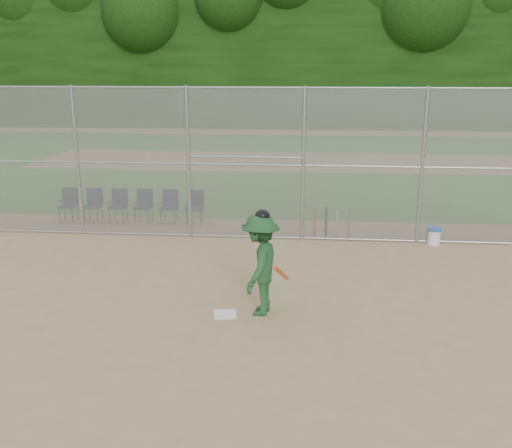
# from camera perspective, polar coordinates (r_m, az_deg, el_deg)

# --- Properties ---
(ground) EXTENTS (100.00, 100.00, 0.00)m
(ground) POSITION_cam_1_polar(r_m,az_deg,el_deg) (10.62, -1.20, -9.35)
(ground) COLOR tan
(ground) RESTS_ON ground
(grass_strip) EXTENTS (100.00, 100.00, 0.00)m
(grass_strip) POSITION_cam_1_polar(r_m,az_deg,el_deg) (27.95, 2.81, 6.29)
(grass_strip) COLOR #2B671E
(grass_strip) RESTS_ON ground
(dirt_patch_far) EXTENTS (24.00, 24.00, 0.00)m
(dirt_patch_far) POSITION_cam_1_polar(r_m,az_deg,el_deg) (27.95, 2.81, 6.30)
(dirt_patch_far) COLOR tan
(dirt_patch_far) RESTS_ON ground
(backstop_fence) EXTENTS (16.09, 0.09, 4.00)m
(backstop_fence) POSITION_cam_1_polar(r_m,az_deg,el_deg) (14.81, 0.86, 6.20)
(backstop_fence) COLOR gray
(backstop_fence) RESTS_ON ground
(treeline) EXTENTS (81.00, 60.00, 11.00)m
(treeline) POSITION_cam_1_polar(r_m,az_deg,el_deg) (29.61, 3.12, 17.47)
(treeline) COLOR black
(treeline) RESTS_ON ground
(home_plate) EXTENTS (0.48, 0.48, 0.02)m
(home_plate) POSITION_cam_1_polar(r_m,az_deg,el_deg) (10.75, -3.10, -8.99)
(home_plate) COLOR white
(home_plate) RESTS_ON ground
(batter_at_plate) EXTENTS (0.99, 1.45, 2.00)m
(batter_at_plate) POSITION_cam_1_polar(r_m,az_deg,el_deg) (10.46, 0.43, -4.01)
(batter_at_plate) COLOR #1F4F27
(batter_at_plate) RESTS_ON ground
(water_cooler) EXTENTS (0.33, 0.33, 0.42)m
(water_cooler) POSITION_cam_1_polar(r_m,az_deg,el_deg) (15.45, 17.37, -1.20)
(water_cooler) COLOR white
(water_cooler) RESTS_ON ground
(spare_bats) EXTENTS (0.96, 0.31, 0.85)m
(spare_bats) POSITION_cam_1_polar(r_m,az_deg,el_deg) (15.29, 7.58, 0.03)
(spare_bats) COLOR #D84C14
(spare_bats) RESTS_ON ground
(chair_0) EXTENTS (0.54, 0.52, 0.96)m
(chair_0) POSITION_cam_1_polar(r_m,az_deg,el_deg) (17.88, -18.30, 1.83)
(chair_0) COLOR black
(chair_0) RESTS_ON ground
(chair_1) EXTENTS (0.54, 0.52, 0.96)m
(chair_1) POSITION_cam_1_polar(r_m,az_deg,el_deg) (17.59, -16.01, 1.80)
(chair_1) COLOR black
(chair_1) RESTS_ON ground
(chair_2) EXTENTS (0.54, 0.52, 0.96)m
(chair_2) POSITION_cam_1_polar(r_m,az_deg,el_deg) (17.33, -13.64, 1.77)
(chair_2) COLOR black
(chair_2) RESTS_ON ground
(chair_3) EXTENTS (0.54, 0.52, 0.96)m
(chair_3) POSITION_cam_1_polar(r_m,az_deg,el_deg) (17.10, -11.21, 1.73)
(chair_3) COLOR black
(chair_3) RESTS_ON ground
(chair_4) EXTENTS (0.54, 0.52, 0.96)m
(chair_4) POSITION_cam_1_polar(r_m,az_deg,el_deg) (16.91, -8.71, 1.69)
(chair_4) COLOR black
(chair_4) RESTS_ON ground
(chair_5) EXTENTS (0.54, 0.52, 0.96)m
(chair_5) POSITION_cam_1_polar(r_m,az_deg,el_deg) (16.74, -6.16, 1.65)
(chair_5) COLOR black
(chair_5) RESTS_ON ground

